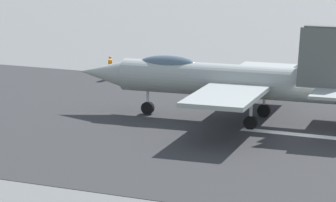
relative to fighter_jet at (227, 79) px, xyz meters
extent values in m
plane|color=slate|center=(-5.35, 1.68, -2.41)|extent=(400.00, 400.00, 0.00)
cube|color=#2D2D2F|center=(-5.35, 1.68, -2.40)|extent=(240.00, 26.00, 0.02)
cube|color=white|center=(-5.47, 1.68, -2.39)|extent=(8.00, 0.70, 0.00)
cylinder|color=gray|center=(0.00, 0.00, -0.07)|extent=(12.70, 2.69, 1.87)
cone|color=gray|center=(7.73, 0.50, -0.07)|extent=(3.01, 1.78, 1.59)
ellipsoid|color=#3F5160|center=(3.54, 0.23, 0.63)|extent=(3.66, 1.33, 1.10)
cube|color=gray|center=(-1.25, 3.82, -0.17)|extent=(3.78, 6.12, 0.24)
cube|color=gray|center=(-0.75, -3.95, -0.17)|extent=(3.78, 6.12, 0.24)
cube|color=gray|center=(-6.61, 1.97, 0.03)|extent=(2.58, 2.95, 0.16)
cube|color=#4A4D4B|center=(-5.54, 0.54, 1.63)|extent=(2.66, 1.11, 3.14)
cube|color=#4A4D4B|center=(-5.43, -1.26, 1.63)|extent=(2.66, 1.11, 3.14)
cylinder|color=silver|center=(4.83, 0.32, -1.71)|extent=(0.18, 0.18, 1.40)
cylinder|color=black|center=(4.83, 0.32, -2.03)|extent=(0.78, 0.35, 0.76)
cylinder|color=silver|center=(-1.90, 1.48, -1.71)|extent=(0.18, 0.18, 1.40)
cylinder|color=black|center=(-1.90, 1.48, -2.03)|extent=(0.78, 0.35, 0.76)
cylinder|color=silver|center=(-1.70, -1.71, -1.71)|extent=(0.18, 0.18, 1.40)
cylinder|color=black|center=(-1.70, -1.71, -2.03)|extent=(0.78, 0.35, 0.76)
cube|color=#1E2338|center=(12.06, -8.98, -1.95)|extent=(0.24, 0.36, 0.92)
cube|color=orange|center=(12.06, -8.98, -1.27)|extent=(0.44, 0.52, 0.62)
sphere|color=tan|center=(12.06, -8.98, -0.79)|extent=(0.22, 0.22, 0.22)
cylinder|color=orange|center=(12.19, -9.25, -1.31)|extent=(0.10, 0.10, 0.59)
cylinder|color=orange|center=(11.93, -8.71, -1.31)|extent=(0.10, 0.10, 0.59)
cone|color=orange|center=(4.15, -10.82, -2.13)|extent=(0.44, 0.44, 0.55)
camera|label=1|loc=(-15.39, 44.36, 8.61)|focal=89.78mm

